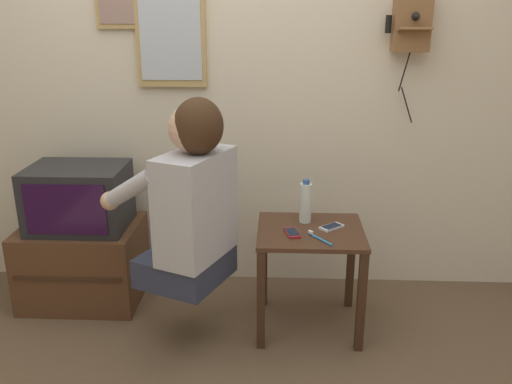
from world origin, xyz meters
name	(u,v)px	position (x,y,z in m)	size (l,w,h in m)	color
wall_back	(215,68)	(0.00, 1.18, 1.27)	(6.80, 0.05, 2.55)	beige
side_table	(310,250)	(0.53, 0.63, 0.43)	(0.53, 0.47, 0.54)	#422819
person	(191,199)	(-0.04, 0.46, 0.76)	(0.62, 0.57, 0.89)	#2D3347
tv_stand	(84,262)	(-0.74, 0.86, 0.22)	(0.64, 0.49, 0.45)	#51331E
television	(79,197)	(-0.72, 0.85, 0.62)	(0.51, 0.39, 0.34)	#232326
wall_phone_antique	(412,20)	(1.04, 1.09, 1.53)	(0.23, 0.18, 0.73)	brown
wall_mirror	(170,15)	(-0.23, 1.13, 1.55)	(0.38, 0.03, 0.75)	tan
cell_phone_held	(292,233)	(0.43, 0.57, 0.55)	(0.09, 0.13, 0.01)	maroon
cell_phone_spare	(332,227)	(0.63, 0.65, 0.55)	(0.13, 0.13, 0.01)	silver
water_bottle	(305,202)	(0.50, 0.74, 0.65)	(0.06, 0.06, 0.23)	silver
toothbrush	(319,238)	(0.56, 0.51, 0.55)	(0.11, 0.14, 0.02)	#338CD8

